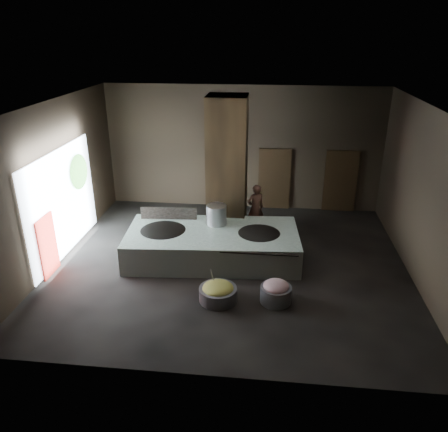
# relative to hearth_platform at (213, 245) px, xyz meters

# --- Properties ---
(floor) EXTENTS (10.00, 9.00, 0.10)m
(floor) POSITION_rel_hearth_platform_xyz_m (0.56, -0.28, -0.48)
(floor) COLOR black
(floor) RESTS_ON ground
(ceiling) EXTENTS (10.00, 9.00, 0.10)m
(ceiling) POSITION_rel_hearth_platform_xyz_m (0.56, -0.28, 4.12)
(ceiling) COLOR black
(ceiling) RESTS_ON back_wall
(back_wall) EXTENTS (10.00, 0.10, 4.50)m
(back_wall) POSITION_rel_hearth_platform_xyz_m (0.56, 4.27, 1.82)
(back_wall) COLOR black
(back_wall) RESTS_ON ground
(front_wall) EXTENTS (10.00, 0.10, 4.50)m
(front_wall) POSITION_rel_hearth_platform_xyz_m (0.56, -4.83, 1.82)
(front_wall) COLOR black
(front_wall) RESTS_ON ground
(left_wall) EXTENTS (0.10, 9.00, 4.50)m
(left_wall) POSITION_rel_hearth_platform_xyz_m (-4.49, -0.28, 1.82)
(left_wall) COLOR black
(left_wall) RESTS_ON ground
(right_wall) EXTENTS (0.10, 9.00, 4.50)m
(right_wall) POSITION_rel_hearth_platform_xyz_m (5.61, -0.28, 1.82)
(right_wall) COLOR black
(right_wall) RESTS_ON ground
(pillar) EXTENTS (1.20, 1.20, 4.50)m
(pillar) POSITION_rel_hearth_platform_xyz_m (0.26, 1.62, 1.82)
(pillar) COLOR black
(pillar) RESTS_ON ground
(hearth_platform) EXTENTS (5.11, 2.71, 0.86)m
(hearth_platform) POSITION_rel_hearth_platform_xyz_m (0.00, 0.00, 0.00)
(hearth_platform) COLOR silver
(hearth_platform) RESTS_ON ground
(platform_cap) EXTENTS (4.85, 2.33, 0.03)m
(platform_cap) POSITION_rel_hearth_platform_xyz_m (0.00, 0.00, 0.38)
(platform_cap) COLOR black
(platform_cap) RESTS_ON hearth_platform
(wok_left) EXTENTS (1.56, 1.56, 0.43)m
(wok_left) POSITION_rel_hearth_platform_xyz_m (-1.45, -0.05, 0.32)
(wok_left) COLOR black
(wok_left) RESTS_ON hearth_platform
(wok_left_rim) EXTENTS (1.60, 1.60, 0.05)m
(wok_left_rim) POSITION_rel_hearth_platform_xyz_m (-1.45, -0.05, 0.39)
(wok_left_rim) COLOR black
(wok_left_rim) RESTS_ON hearth_platform
(wok_right) EXTENTS (1.46, 1.46, 0.41)m
(wok_right) POSITION_rel_hearth_platform_xyz_m (1.35, 0.05, 0.32)
(wok_right) COLOR black
(wok_right) RESTS_ON hearth_platform
(wok_right_rim) EXTENTS (1.49, 1.49, 0.05)m
(wok_right_rim) POSITION_rel_hearth_platform_xyz_m (1.35, 0.05, 0.39)
(wok_right_rim) COLOR black
(wok_right_rim) RESTS_ON hearth_platform
(stock_pot) EXTENTS (0.60, 0.60, 0.65)m
(stock_pot) POSITION_rel_hearth_platform_xyz_m (0.05, 0.55, 0.70)
(stock_pot) COLOR #A5A6AD
(stock_pot) RESTS_ON hearth_platform
(splash_guard) EXTENTS (1.72, 0.18, 0.43)m
(splash_guard) POSITION_rel_hearth_platform_xyz_m (-1.45, 0.75, 0.60)
(splash_guard) COLOR black
(splash_guard) RESTS_ON hearth_platform
(cook) EXTENTS (0.70, 0.60, 1.62)m
(cook) POSITION_rel_hearth_platform_xyz_m (1.16, 2.05, 0.38)
(cook) COLOR brown
(cook) RESTS_ON ground
(veg_basin) EXTENTS (1.20, 1.20, 0.35)m
(veg_basin) POSITION_rel_hearth_platform_xyz_m (0.43, -2.17, -0.26)
(veg_basin) COLOR slate
(veg_basin) RESTS_ON ground
(veg_fill) EXTENTS (0.78, 0.78, 0.24)m
(veg_fill) POSITION_rel_hearth_platform_xyz_m (0.43, -2.17, -0.08)
(veg_fill) COLOR #759749
(veg_fill) RESTS_ON veg_basin
(ladle) EXTENTS (0.07, 0.38, 0.68)m
(ladle) POSITION_rel_hearth_platform_xyz_m (0.28, -2.02, 0.12)
(ladle) COLOR #A5A6AD
(ladle) RESTS_ON veg_basin
(meat_basin) EXTENTS (0.90, 0.90, 0.42)m
(meat_basin) POSITION_rel_hearth_platform_xyz_m (1.86, -2.08, -0.22)
(meat_basin) COLOR slate
(meat_basin) RESTS_ON ground
(meat_fill) EXTENTS (0.64, 0.64, 0.25)m
(meat_fill) POSITION_rel_hearth_platform_xyz_m (1.86, -2.08, 0.02)
(meat_fill) COLOR #A56371
(meat_fill) RESTS_ON meat_basin
(doorway_near) EXTENTS (1.18, 0.08, 2.38)m
(doorway_near) POSITION_rel_hearth_platform_xyz_m (1.76, 4.17, 0.67)
(doorway_near) COLOR black
(doorway_near) RESTS_ON ground
(doorway_near_glow) EXTENTS (0.84, 0.04, 1.99)m
(doorway_near_glow) POSITION_rel_hearth_platform_xyz_m (1.85, 4.25, 0.62)
(doorway_near_glow) COLOR #8C6647
(doorway_near_glow) RESTS_ON ground
(doorway_far) EXTENTS (1.18, 0.08, 2.38)m
(doorway_far) POSITION_rel_hearth_platform_xyz_m (4.16, 4.17, 0.67)
(doorway_far) COLOR black
(doorway_far) RESTS_ON ground
(doorway_far_glow) EXTENTS (0.86, 0.04, 2.04)m
(doorway_far_glow) POSITION_rel_hearth_platform_xyz_m (4.22, 4.29, 0.62)
(doorway_far_glow) COLOR #8C6647
(doorway_far_glow) RESTS_ON ground
(left_opening) EXTENTS (0.04, 4.20, 3.10)m
(left_opening) POSITION_rel_hearth_platform_xyz_m (-4.39, -0.08, 1.17)
(left_opening) COLOR white
(left_opening) RESTS_ON ground
(pavilion_sliver) EXTENTS (0.05, 0.90, 1.70)m
(pavilion_sliver) POSITION_rel_hearth_platform_xyz_m (-4.32, -1.38, 0.42)
(pavilion_sliver) COLOR maroon
(pavilion_sliver) RESTS_ON ground
(tree_silhouette) EXTENTS (0.28, 1.10, 1.10)m
(tree_silhouette) POSITION_rel_hearth_platform_xyz_m (-4.29, 1.02, 1.77)
(tree_silhouette) COLOR #194714
(tree_silhouette) RESTS_ON left_opening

